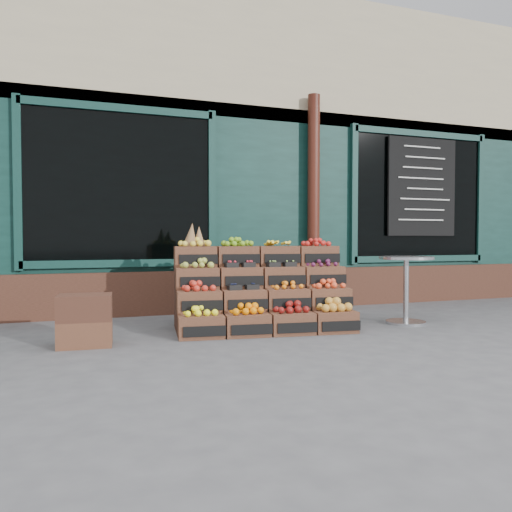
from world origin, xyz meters
name	(u,v)px	position (x,y,z in m)	size (l,w,h in m)	color
ground	(296,339)	(0.00, 0.00, 0.00)	(60.00, 60.00, 0.00)	#4D4D50
shop_facade	(192,171)	(0.00, 5.11, 2.40)	(12.00, 6.24, 4.80)	#0E302B
crate_display	(261,296)	(-0.14, 0.71, 0.38)	(2.08, 1.20, 1.24)	brown
spare_crates	(85,320)	(-2.09, 0.37, 0.25)	(0.54, 0.39, 0.51)	brown
bistro_table	(406,282)	(1.67, 0.42, 0.52)	(0.66, 0.66, 0.83)	silver
shopkeeper	(145,238)	(-1.22, 2.72, 1.06)	(0.77, 0.51, 2.12)	#19582A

